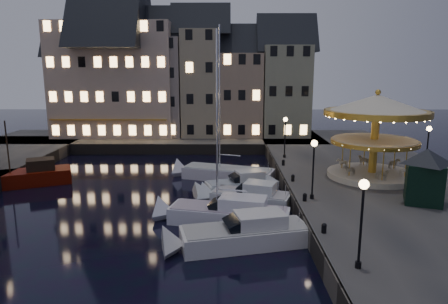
{
  "coord_description": "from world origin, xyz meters",
  "views": [
    {
      "loc": [
        1.19,
        -25.76,
        10.12
      ],
      "look_at": [
        1.0,
        8.0,
        3.2
      ],
      "focal_mm": 32.0,
      "sensor_mm": 36.0,
      "label": 1
    }
  ],
  "objects_px": {
    "streetlamp_c": "(285,131)",
    "motorboat_e": "(237,187)",
    "motorboat_f": "(222,174)",
    "streetlamp_b": "(314,161)",
    "streetlamp_a": "(362,211)",
    "red_fishing_boat": "(26,177)",
    "motorboat_b": "(239,236)",
    "streetlamp_d": "(428,143)",
    "bollard_a": "(324,228)",
    "motorboat_d": "(245,198)",
    "ticket_kiosk": "(426,167)",
    "motorboat_c": "(223,214)",
    "bollard_c": "(293,178)",
    "bollard_d": "(283,162)",
    "carousel": "(376,120)",
    "bollard_b": "(305,197)"
  },
  "relations": [
    {
      "from": "streetlamp_c",
      "to": "motorboat_e",
      "type": "xyz_separation_m",
      "value": [
        -5.12,
        -8.48,
        -3.38
      ]
    },
    {
      "from": "motorboat_f",
      "to": "streetlamp_b",
      "type": "bearing_deg",
      "value": -57.08
    },
    {
      "from": "streetlamp_c",
      "to": "bollard_b",
      "type": "distance_m",
      "value": 14.22
    },
    {
      "from": "motorboat_c",
      "to": "streetlamp_c",
      "type": "bearing_deg",
      "value": 67.31
    },
    {
      "from": "motorboat_f",
      "to": "bollard_a",
      "type": "bearing_deg",
      "value": -69.98
    },
    {
      "from": "streetlamp_b",
      "to": "bollard_a",
      "type": "relative_size",
      "value": 7.32
    },
    {
      "from": "motorboat_b",
      "to": "motorboat_c",
      "type": "distance_m",
      "value": 3.66
    },
    {
      "from": "bollard_c",
      "to": "motorboat_c",
      "type": "bearing_deg",
      "value": -133.72
    },
    {
      "from": "bollard_c",
      "to": "motorboat_e",
      "type": "height_order",
      "value": "motorboat_e"
    },
    {
      "from": "motorboat_c",
      "to": "motorboat_e",
      "type": "xyz_separation_m",
      "value": [
        1.1,
        6.39,
        -0.04
      ]
    },
    {
      "from": "bollard_a",
      "to": "motorboat_e",
      "type": "relative_size",
      "value": 0.08
    },
    {
      "from": "motorboat_d",
      "to": "motorboat_b",
      "type": "bearing_deg",
      "value": -95.9
    },
    {
      "from": "bollard_d",
      "to": "motorboat_d",
      "type": "bearing_deg",
      "value": -116.81
    },
    {
      "from": "bollard_b",
      "to": "streetlamp_c",
      "type": "bearing_deg",
      "value": 87.55
    },
    {
      "from": "motorboat_d",
      "to": "ticket_kiosk",
      "type": "bearing_deg",
      "value": -14.45
    },
    {
      "from": "bollard_b",
      "to": "motorboat_c",
      "type": "distance_m",
      "value": 5.76
    },
    {
      "from": "streetlamp_a",
      "to": "red_fishing_boat",
      "type": "relative_size",
      "value": 0.5
    },
    {
      "from": "motorboat_d",
      "to": "ticket_kiosk",
      "type": "distance_m",
      "value": 12.65
    },
    {
      "from": "motorboat_c",
      "to": "motorboat_b",
      "type": "bearing_deg",
      "value": -75.17
    },
    {
      "from": "streetlamp_a",
      "to": "red_fishing_boat",
      "type": "bearing_deg",
      "value": 143.53
    },
    {
      "from": "streetlamp_b",
      "to": "streetlamp_c",
      "type": "height_order",
      "value": "same"
    },
    {
      "from": "motorboat_c",
      "to": "motorboat_d",
      "type": "relative_size",
      "value": 1.74
    },
    {
      "from": "streetlamp_a",
      "to": "ticket_kiosk",
      "type": "xyz_separation_m",
      "value": [
        7.3,
        9.13,
        -0.19
      ]
    },
    {
      "from": "red_fishing_boat",
      "to": "ticket_kiosk",
      "type": "height_order",
      "value": "red_fishing_boat"
    },
    {
      "from": "motorboat_d",
      "to": "motorboat_f",
      "type": "relative_size",
      "value": 0.54
    },
    {
      "from": "bollard_c",
      "to": "streetlamp_c",
      "type": "bearing_deg",
      "value": 86.19
    },
    {
      "from": "streetlamp_b",
      "to": "carousel",
      "type": "distance_m",
      "value": 8.73
    },
    {
      "from": "motorboat_b",
      "to": "motorboat_d",
      "type": "distance_m",
      "value": 7.13
    },
    {
      "from": "ticket_kiosk",
      "to": "bollard_a",
      "type": "bearing_deg",
      "value": -147.01
    },
    {
      "from": "streetlamp_b",
      "to": "bollard_d",
      "type": "relative_size",
      "value": 7.32
    },
    {
      "from": "motorboat_e",
      "to": "streetlamp_a",
      "type": "bearing_deg",
      "value": -71.18
    },
    {
      "from": "bollard_a",
      "to": "streetlamp_c",
      "type": "bearing_deg",
      "value": 88.24
    },
    {
      "from": "bollard_a",
      "to": "red_fishing_boat",
      "type": "distance_m",
      "value": 27.19
    },
    {
      "from": "streetlamp_d",
      "to": "ticket_kiosk",
      "type": "bearing_deg",
      "value": -116.93
    },
    {
      "from": "motorboat_b",
      "to": "ticket_kiosk",
      "type": "xyz_separation_m",
      "value": [
        12.59,
        4.04,
        3.19
      ]
    },
    {
      "from": "bollard_d",
      "to": "motorboat_b",
      "type": "height_order",
      "value": "motorboat_b"
    },
    {
      "from": "bollard_b",
      "to": "red_fishing_boat",
      "type": "bearing_deg",
      "value": 160.57
    },
    {
      "from": "motorboat_b",
      "to": "streetlamp_d",
      "type": "bearing_deg",
      "value": 35.69
    },
    {
      "from": "streetlamp_c",
      "to": "ticket_kiosk",
      "type": "height_order",
      "value": "ticket_kiosk"
    },
    {
      "from": "streetlamp_a",
      "to": "bollard_d",
      "type": "xyz_separation_m",
      "value": [
        -0.6,
        20.0,
        -2.41
      ]
    },
    {
      "from": "motorboat_b",
      "to": "motorboat_e",
      "type": "distance_m",
      "value": 9.93
    },
    {
      "from": "bollard_b",
      "to": "carousel",
      "type": "distance_m",
      "value": 10.3
    },
    {
      "from": "bollard_a",
      "to": "motorboat_f",
      "type": "distance_m",
      "value": 16.9
    },
    {
      "from": "streetlamp_a",
      "to": "bollard_a",
      "type": "relative_size",
      "value": 7.32
    },
    {
      "from": "motorboat_b",
      "to": "motorboat_c",
      "type": "xyz_separation_m",
      "value": [
        -0.94,
        3.54,
        0.04
      ]
    },
    {
      "from": "streetlamp_a",
      "to": "carousel",
      "type": "height_order",
      "value": "carousel"
    },
    {
      "from": "bollard_a",
      "to": "bollard_b",
      "type": "xyz_separation_m",
      "value": [
        0.0,
        5.5,
        0.0
      ]
    },
    {
      "from": "motorboat_b",
      "to": "motorboat_f",
      "type": "relative_size",
      "value": 0.68
    },
    {
      "from": "bollard_d",
      "to": "ticket_kiosk",
      "type": "distance_m",
      "value": 13.62
    },
    {
      "from": "motorboat_d",
      "to": "ticket_kiosk",
      "type": "xyz_separation_m",
      "value": [
        11.85,
        -3.05,
        3.19
      ]
    }
  ]
}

